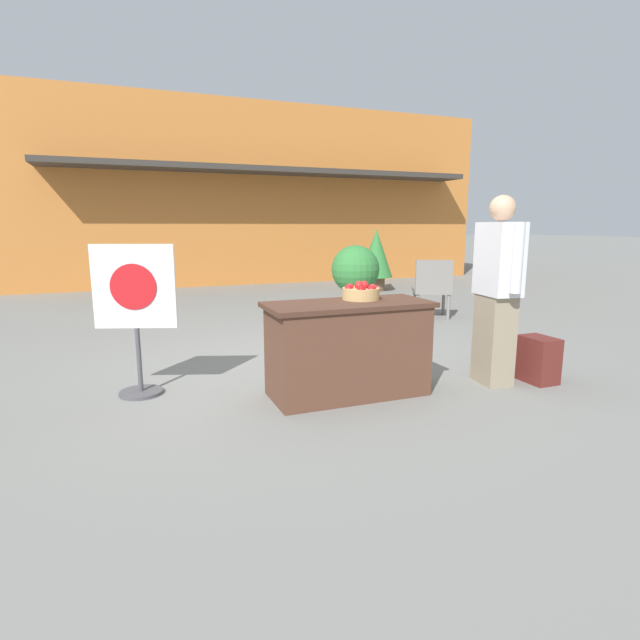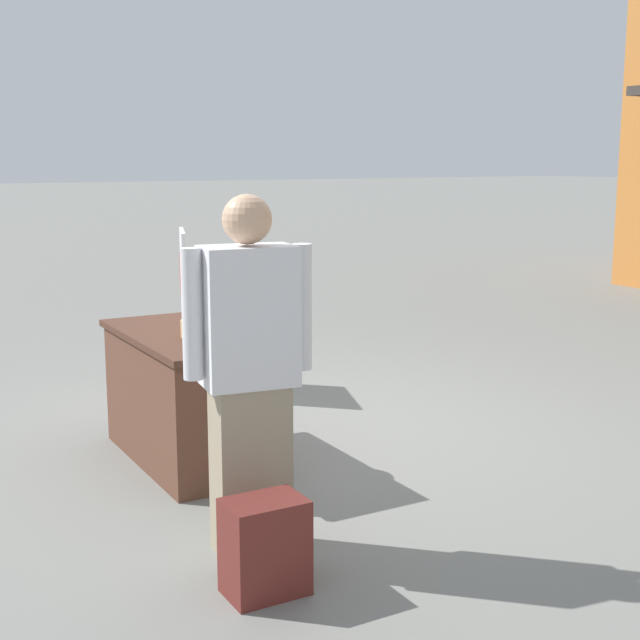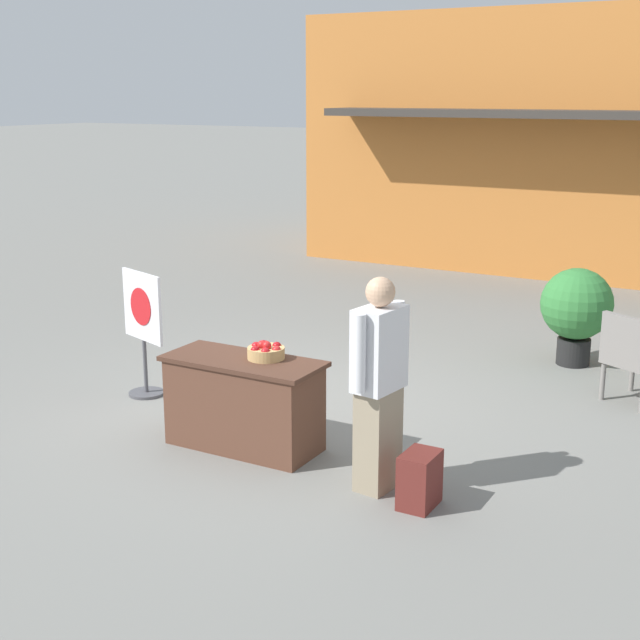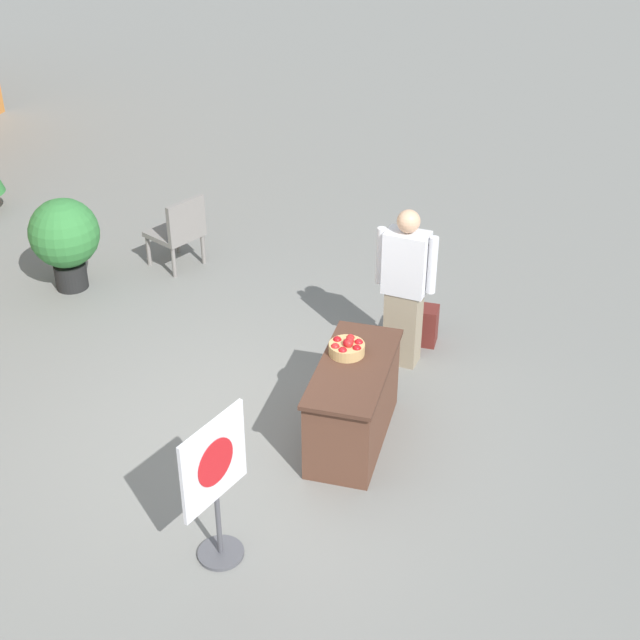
{
  "view_description": "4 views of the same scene",
  "coord_description": "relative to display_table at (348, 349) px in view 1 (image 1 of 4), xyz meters",
  "views": [
    {
      "loc": [
        -1.52,
        -4.67,
        1.42
      ],
      "look_at": [
        0.15,
        -0.42,
        0.56
      ],
      "focal_mm": 28.0,
      "sensor_mm": 36.0,
      "label": 1
    },
    {
      "loc": [
        5.17,
        -2.81,
        1.84
      ],
      "look_at": [
        0.69,
        -0.28,
        0.9
      ],
      "focal_mm": 50.0,
      "sensor_mm": 36.0,
      "label": 2
    },
    {
      "loc": [
        4.32,
        -6.95,
        3.0
      ],
      "look_at": [
        0.54,
        -0.24,
        1.02
      ],
      "focal_mm": 50.0,
      "sensor_mm": 36.0,
      "label": 3
    },
    {
      "loc": [
        -6.02,
        -2.35,
        5.1
      ],
      "look_at": [
        0.59,
        -0.54,
        0.95
      ],
      "focal_mm": 50.0,
      "sensor_mm": 36.0,
      "label": 4
    }
  ],
  "objects": [
    {
      "name": "ground_plane",
      "position": [
        -0.19,
        0.96,
        -0.4
      ],
      "size": [
        120.0,
        120.0,
        0.0
      ],
      "primitive_type": "plane",
      "color": "slate"
    },
    {
      "name": "storefront_building",
      "position": [
        1.64,
        10.31,
        1.75
      ],
      "size": [
        11.64,
        5.07,
        4.3
      ],
      "color": "#C67533",
      "rests_on": "ground_plane"
    },
    {
      "name": "display_table",
      "position": [
        0.0,
        0.0,
        0.0
      ],
      "size": [
        1.39,
        0.61,
        0.8
      ],
      "color": "brown",
      "rests_on": "ground_plane"
    },
    {
      "name": "apple_basket",
      "position": [
        0.16,
        0.1,
        0.46
      ],
      "size": [
        0.32,
        0.32,
        0.16
      ],
      "color": "tan",
      "rests_on": "display_table"
    },
    {
      "name": "person_visitor",
      "position": [
        1.37,
        -0.19,
        0.46
      ],
      "size": [
        0.31,
        0.61,
        1.68
      ],
      "rotation": [
        0.0,
        0.0,
        3.01
      ],
      "color": "gray",
      "rests_on": "ground_plane"
    },
    {
      "name": "backpack",
      "position": [
        1.78,
        -0.31,
        -0.19
      ],
      "size": [
        0.24,
        0.34,
        0.42
      ],
      "color": "maroon",
      "rests_on": "ground_plane"
    },
    {
      "name": "poster_board",
      "position": [
        -1.65,
        0.64,
        0.32
      ],
      "size": [
        0.65,
        0.36,
        1.27
      ],
      "rotation": [
        0.0,
        0.0,
        -1.91
      ],
      "color": "#4C4C51",
      "rests_on": "ground_plane"
    },
    {
      "name": "patio_chair",
      "position": [
        2.71,
        2.79,
        0.1
      ],
      "size": [
        0.74,
        0.74,
        0.91
      ],
      "rotation": [
        0.0,
        0.0,
        1.12
      ],
      "color": "gray",
      "rests_on": "ground_plane"
    },
    {
      "name": "potted_plant_far_right",
      "position": [
        1.88,
        3.84,
        0.26
      ],
      "size": [
        0.8,
        0.8,
        1.1
      ],
      "color": "black",
      "rests_on": "ground_plane"
    },
    {
      "name": "potted_plant_near_left",
      "position": [
        3.45,
        6.09,
        0.37
      ],
      "size": [
        0.74,
        0.74,
        1.35
      ],
      "color": "brown",
      "rests_on": "ground_plane"
    }
  ]
}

